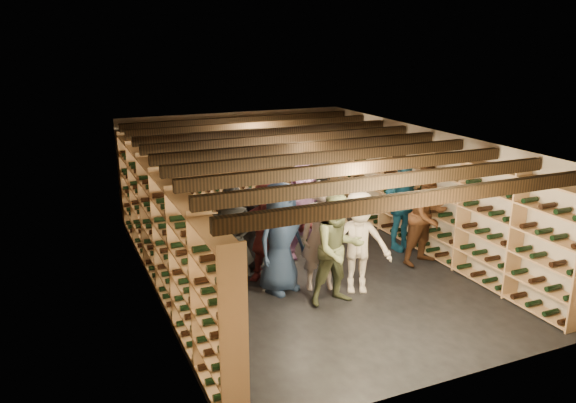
# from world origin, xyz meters

# --- Properties ---
(ground) EXTENTS (8.00, 8.00, 0.00)m
(ground) POSITION_xyz_m (0.00, 0.00, 0.00)
(ground) COLOR black
(ground) RESTS_ON ground
(walls) EXTENTS (5.52, 8.02, 2.40)m
(walls) POSITION_xyz_m (0.00, 0.00, 1.20)
(walls) COLOR #BFAB95
(walls) RESTS_ON ground
(ceiling) EXTENTS (5.50, 8.00, 0.01)m
(ceiling) POSITION_xyz_m (0.00, 0.00, 2.40)
(ceiling) COLOR beige
(ceiling) RESTS_ON walls
(ceiling_joists) EXTENTS (5.40, 7.12, 0.18)m
(ceiling_joists) POSITION_xyz_m (0.00, 0.00, 2.26)
(ceiling_joists) COLOR black
(ceiling_joists) RESTS_ON ground
(wine_rack_left) EXTENTS (0.32, 7.50, 2.15)m
(wine_rack_left) POSITION_xyz_m (-2.57, 0.00, 1.08)
(wine_rack_left) COLOR tan
(wine_rack_left) RESTS_ON ground
(wine_rack_right) EXTENTS (0.32, 7.50, 2.15)m
(wine_rack_right) POSITION_xyz_m (2.57, 0.00, 1.08)
(wine_rack_right) COLOR tan
(wine_rack_right) RESTS_ON ground
(wine_rack_back) EXTENTS (4.70, 0.30, 2.15)m
(wine_rack_back) POSITION_xyz_m (0.00, 3.83, 1.07)
(wine_rack_back) COLOR tan
(wine_rack_back) RESTS_ON ground
(crate_stack_left) EXTENTS (0.57, 0.44, 0.51)m
(crate_stack_left) POSITION_xyz_m (0.53, 2.63, 0.26)
(crate_stack_left) COLOR tan
(crate_stack_left) RESTS_ON ground
(crate_stack_right) EXTENTS (0.55, 0.41, 0.68)m
(crate_stack_right) POSITION_xyz_m (-0.49, 1.30, 0.34)
(crate_stack_right) COLOR tan
(crate_stack_right) RESTS_ON ground
(crate_loose) EXTENTS (0.59, 0.50, 0.17)m
(crate_loose) POSITION_xyz_m (1.63, 1.78, 0.09)
(crate_loose) COLOR tan
(crate_loose) RESTS_ON ground
(person_0) EXTENTS (0.78, 0.54, 1.53)m
(person_0) POSITION_xyz_m (-0.92, 0.34, 0.77)
(person_0) COLOR black
(person_0) RESTS_ON ground
(person_1) EXTENTS (0.80, 0.66, 1.88)m
(person_1) POSITION_xyz_m (-1.55, -0.63, 0.94)
(person_1) COLOR black
(person_1) RESTS_ON ground
(person_2) EXTENTS (0.89, 0.70, 1.82)m
(person_2) POSITION_xyz_m (-0.13, -1.54, 0.91)
(person_2) COLOR #4C5235
(person_2) RESTS_ON ground
(person_3) EXTENTS (1.28, 1.03, 1.73)m
(person_3) POSITION_xyz_m (0.37, -1.31, 0.86)
(person_3) COLOR #C1AE99
(person_3) RESTS_ON ground
(person_4) EXTENTS (1.13, 0.60, 1.84)m
(person_4) POSITION_xyz_m (2.18, 0.08, 0.92)
(person_4) COLOR #185275
(person_4) RESTS_ON ground
(person_5) EXTENTS (1.78, 1.12, 1.83)m
(person_5) POSITION_xyz_m (-0.78, -0.21, 0.92)
(person_5) COLOR maroon
(person_5) RESTS_ON ground
(person_6) EXTENTS (1.08, 0.90, 1.89)m
(person_6) POSITION_xyz_m (-0.78, -0.76, 0.95)
(person_6) COLOR #1E2D4C
(person_6) RESTS_ON ground
(person_7) EXTENTS (0.78, 0.63, 1.86)m
(person_7) POSITION_xyz_m (-0.12, -0.94, 0.93)
(person_7) COLOR gray
(person_7) RESTS_ON ground
(person_8) EXTENTS (1.04, 0.89, 1.88)m
(person_8) POSITION_xyz_m (2.18, -0.76, 0.94)
(person_8) COLOR #452614
(person_8) RESTS_ON ground
(person_10) EXTENTS (1.04, 0.64, 1.66)m
(person_10) POSITION_xyz_m (0.61, 0.92, 0.83)
(person_10) COLOR #254D2F
(person_10) RESTS_ON ground
(person_11) EXTENTS (1.75, 0.67, 1.85)m
(person_11) POSITION_xyz_m (0.24, 0.51, 0.93)
(person_11) COLOR #946399
(person_11) RESTS_ON ground
(person_12) EXTENTS (0.94, 0.73, 1.70)m
(person_12) POSITION_xyz_m (1.01, 1.30, 0.85)
(person_12) COLOR #303035
(person_12) RESTS_ON ground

